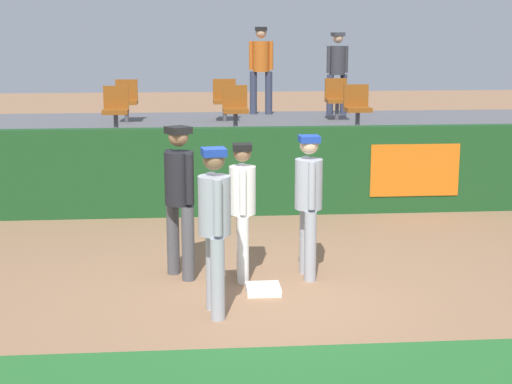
{
  "coord_description": "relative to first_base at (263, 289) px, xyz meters",
  "views": [
    {
      "loc": [
        -0.81,
        -8.64,
        3.04
      ],
      "look_at": [
        0.02,
        1.15,
        1.0
      ],
      "focal_mm": 55.38,
      "sensor_mm": 36.0,
      "label": 1
    }
  ],
  "objects": [
    {
      "name": "player_fielder_home",
      "position": [
        -0.2,
        0.54,
        0.94
      ],
      "size": [
        0.33,
        0.53,
        1.69
      ],
      "rotation": [
        0.0,
        0.0,
        -1.61
      ],
      "color": "white",
      "rests_on": "ground_plane"
    },
    {
      "name": "field_wall",
      "position": [
        -0.01,
        3.97,
        0.69
      ],
      "size": [
        18.0,
        0.26,
        1.46
      ],
      "color": "#19471E",
      "rests_on": "ground_plane"
    },
    {
      "name": "seat_front_right",
      "position": [
        2.23,
        5.41,
        1.63
      ],
      "size": [
        0.45,
        0.44,
        0.84
      ],
      "color": "#4C4C51",
      "rests_on": "bleacher_platform"
    },
    {
      "name": "seat_back_center",
      "position": [
        -0.11,
        7.21,
        1.63
      ],
      "size": [
        0.47,
        0.44,
        0.84
      ],
      "color": "#4C4C51",
      "rests_on": "bleacher_platform"
    },
    {
      "name": "bleacher_platform",
      "position": [
        -0.02,
        6.54,
        0.56
      ],
      "size": [
        18.0,
        4.8,
        1.2
      ],
      "primitive_type": "cube",
      "color": "#59595E",
      "rests_on": "ground_plane"
    },
    {
      "name": "player_runner_visitor",
      "position": [
        0.61,
        0.56,
        0.99
      ],
      "size": [
        0.35,
        0.5,
        1.78
      ],
      "rotation": [
        0.0,
        0.0,
        -1.53
      ],
      "color": "#9EA3AD",
      "rests_on": "ground_plane"
    },
    {
      "name": "seat_back_right",
      "position": [
        2.19,
        7.21,
        1.63
      ],
      "size": [
        0.45,
        0.44,
        0.84
      ],
      "color": "#4C4C51",
      "rests_on": "bleacher_platform"
    },
    {
      "name": "spectator_hooded",
      "position": [
        0.74,
        8.42,
        2.24
      ],
      "size": [
        0.52,
        0.4,
        1.88
      ],
      "rotation": [
        0.0,
        0.0,
        3.01
      ],
      "color": "#33384C",
      "rests_on": "bleacher_platform"
    },
    {
      "name": "first_base",
      "position": [
        0.0,
        0.0,
        0.0
      ],
      "size": [
        0.4,
        0.4,
        0.08
      ],
      "primitive_type": "cube",
      "color": "white",
      "rests_on": "ground_plane"
    },
    {
      "name": "spectator_capped",
      "position": [
        2.37,
        8.16,
        2.18
      ],
      "size": [
        0.48,
        0.4,
        1.76
      ],
      "rotation": [
        0.0,
        0.0,
        3.37
      ],
      "color": "#33384C",
      "rests_on": "bleacher_platform"
    },
    {
      "name": "seat_back_left",
      "position": [
        -2.08,
        7.21,
        1.63
      ],
      "size": [
        0.44,
        0.44,
        0.84
      ],
      "color": "#4C4C51",
      "rests_on": "bleacher_platform"
    },
    {
      "name": "seat_front_left",
      "position": [
        -2.13,
        5.41,
        1.63
      ],
      "size": [
        0.45,
        0.44,
        0.84
      ],
      "color": "#4C4C51",
      "rests_on": "bleacher_platform"
    },
    {
      "name": "ground_plane",
      "position": [
        -0.02,
        -0.15,
        -0.04
      ],
      "size": [
        60.0,
        60.0,
        0.0
      ],
      "primitive_type": "plane",
      "color": "#936B4C"
    },
    {
      "name": "player_umpire",
      "position": [
        -0.97,
        0.68,
        1.05
      ],
      "size": [
        0.5,
        0.5,
        1.89
      ],
      "rotation": [
        0.0,
        0.0,
        -0.98
      ],
      "color": "#4C4C51",
      "rests_on": "ground_plane"
    },
    {
      "name": "player_coach_visitor",
      "position": [
        -0.58,
        -0.67,
        1.02
      ],
      "size": [
        0.39,
        0.51,
        1.82
      ],
      "rotation": [
        0.0,
        0.0,
        -1.44
      ],
      "color": "#9EA3AD",
      "rests_on": "ground_plane"
    },
    {
      "name": "seat_front_center",
      "position": [
        -0.0,
        5.41,
        1.63
      ],
      "size": [
        0.45,
        0.44,
        0.84
      ],
      "color": "#4C4C51",
      "rests_on": "bleacher_platform"
    }
  ]
}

